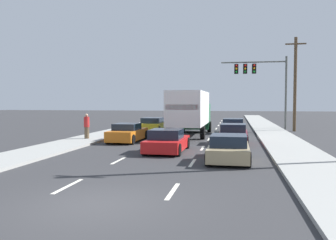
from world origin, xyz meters
The scene contains 14 objects.
ground_plane centered at (0.00, 25.00, 0.00)m, with size 140.00×140.00×0.00m, color #333335.
sidewalk_right centered at (6.65, 20.00, 0.07)m, with size 2.79×80.00×0.14m, color #9E9E99.
sidewalk_left centered at (-6.65, 20.00, 0.07)m, with size 2.79×80.00×0.14m, color #9E9E99.
lane_markings centered at (0.00, 21.74, 0.00)m, with size 3.54×52.00×0.01m.
car_yellow centered at (-3.59, 21.66, 0.60)m, with size 1.97×4.26×1.30m.
car_orange centered at (-3.61, 14.19, 0.57)m, with size 1.87×4.25×1.24m.
box_truck centered at (0.10, 18.96, 2.01)m, with size 2.73×9.13×3.47m.
car_red centered at (-0.05, 9.90, 0.55)m, with size 1.99×4.14×1.24m.
car_black centered at (3.39, 21.66, 0.59)m, with size 2.04×4.14×1.28m.
car_maroon centered at (3.43, 14.35, 0.58)m, with size 1.95×4.32×1.28m.
car_tan centered at (3.26, 7.54, 0.56)m, with size 1.91×4.04×1.22m.
traffic_signal_mast centered at (5.56, 27.28, 5.41)m, with size 6.35×0.69×7.11m.
utility_pole_mid centered at (8.85, 24.99, 4.39)m, with size 1.80×0.28×8.50m.
pedestrian_near_corner centered at (-6.60, 14.31, 1.00)m, with size 0.38×0.38×1.72m.
Camera 1 is at (3.52, -8.58, 2.70)m, focal length 37.64 mm.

